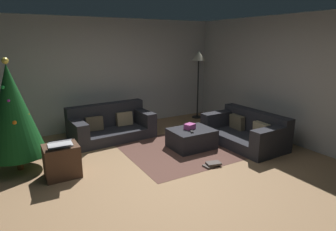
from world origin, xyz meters
TOP-DOWN VIEW (x-y plane):
  - ground_plane at (0.00, 0.00)m, footprint 6.40×6.40m
  - rear_partition at (0.00, 3.14)m, footprint 6.40×0.12m
  - corner_partition at (3.14, 0.00)m, footprint 0.12×6.40m
  - couch_left at (-0.06, 2.25)m, footprint 1.81×1.00m
  - couch_right at (2.24, 0.47)m, footprint 0.96×1.68m
  - ottoman at (1.13, 0.85)m, footprint 0.83×0.68m
  - gift_box at (1.11, 0.89)m, footprint 0.23×0.21m
  - tv_remote at (1.04, 0.72)m, footprint 0.11×0.17m
  - christmas_tree at (-1.91, 1.46)m, footprint 0.90×0.90m
  - side_table at (-1.34, 0.85)m, footprint 0.52×0.44m
  - laptop at (-1.34, 0.79)m, footprint 0.38×0.44m
  - book_stack at (0.95, -0.05)m, footprint 0.32×0.21m
  - corner_lamp at (2.59, 2.67)m, footprint 0.36×0.36m
  - area_rug at (1.13, 0.85)m, footprint 2.60×2.00m

SIDE VIEW (x-z plane):
  - ground_plane at x=0.00m, z-range 0.00..0.00m
  - area_rug at x=1.13m, z-range 0.00..0.01m
  - book_stack at x=0.95m, z-range 0.00..0.06m
  - ottoman at x=1.13m, z-range 0.00..0.38m
  - side_table at x=-1.34m, z-range 0.00..0.51m
  - couch_right at x=2.24m, z-range -0.07..0.60m
  - couch_left at x=-0.06m, z-range -0.09..0.64m
  - tv_remote at x=1.04m, z-range 0.38..0.40m
  - gift_box at x=1.11m, z-range 0.38..0.49m
  - laptop at x=-1.34m, z-range 0.47..0.67m
  - christmas_tree at x=-1.91m, z-range 0.08..1.92m
  - rear_partition at x=0.00m, z-range 0.00..2.60m
  - corner_partition at x=3.14m, z-range 0.00..2.60m
  - corner_lamp at x=2.59m, z-range 0.64..2.45m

